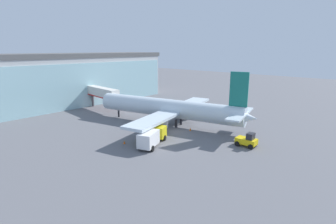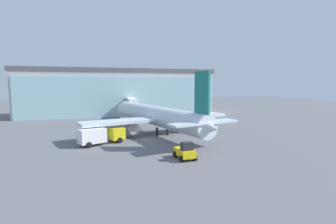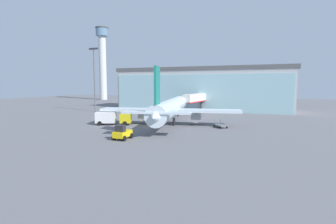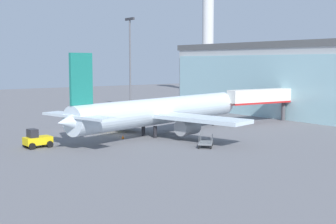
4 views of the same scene
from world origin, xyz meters
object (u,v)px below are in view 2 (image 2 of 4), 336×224
Objects in this scene: baggage_cart at (210,129)px; pushback_tug at (185,152)px; airplane at (157,116)px; catering_truck at (100,135)px; safety_cone_wingtip at (84,139)px; jet_bridge at (131,103)px; safety_cone_nose at (163,138)px.

pushback_tug is (-11.76, -16.73, 0.47)m from baggage_cart.
catering_truck is at bearing 104.29° from airplane.
safety_cone_wingtip is (-13.39, -1.89, -3.11)m from airplane.
catering_truck is (-9.51, -28.19, -2.83)m from jet_bridge.
catering_truck is 10.45m from safety_cone_nose.
airplane is 63.33× the size of safety_cone_nose.
airplane is 13.88m from safety_cone_wingtip.
airplane is at bearing 5.82° from catering_truck.
pushback_tug is 5.99× the size of safety_cone_wingtip.
pushback_tug is at bearing 99.85° from baggage_cart.
catering_truck is 2.30× the size of pushback_tug.
catering_truck is 4.80m from safety_cone_wingtip.
jet_bridge is at bearing 63.54° from safety_cone_wingtip.
baggage_cart is (21.71, 5.20, -0.97)m from catering_truck.
catering_truck is at bearing 165.81° from jet_bridge.
airplane reaches higher than catering_truck.
pushback_tug is 19.87m from safety_cone_wingtip.
catering_truck is at bearing 37.61° from pushback_tug.
safety_cone_nose is at bearing -15.75° from safety_cone_wingtip.
pushback_tug reaches higher than safety_cone_wingtip.
airplane reaches higher than pushback_tug.
pushback_tug is 5.99× the size of safety_cone_nose.
jet_bridge reaches higher than catering_truck.
catering_truck is 13.80× the size of safety_cone_nose.
jet_bridge is at bearing -2.53° from pushback_tug.
catering_truck is at bearing 58.42° from baggage_cart.
pushback_tug is at bearing 163.45° from airplane.
baggage_cart is at bearing -147.60° from jet_bridge.
baggage_cart is 24.34m from safety_cone_wingtip.
airplane is at bearing -5.98° from pushback_tug.
pushback_tug reaches higher than baggage_cart.
safety_cone_nose and safety_cone_wingtip have the same top height.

